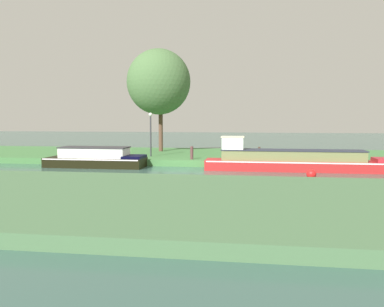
# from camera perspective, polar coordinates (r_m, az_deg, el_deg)

# --- Properties ---
(ground_plane) EXTENTS (120.00, 120.00, 0.00)m
(ground_plane) POSITION_cam_1_polar(r_m,az_deg,el_deg) (22.81, -1.64, -2.50)
(ground_plane) COLOR #34554C
(riverbank_far) EXTENTS (72.00, 10.00, 0.40)m
(riverbank_far) POSITION_cam_1_polar(r_m,az_deg,el_deg) (29.66, 0.76, -0.35)
(riverbank_far) COLOR #40733D
(riverbank_far) RESTS_ON ground_plane
(riverbank_near) EXTENTS (72.00, 10.00, 0.40)m
(riverbank_near) POSITION_cam_1_polar(r_m,az_deg,el_deg) (14.13, -8.16, -6.45)
(riverbank_near) COLOR #456944
(riverbank_near) RESTS_ON ground_plane
(black_barge) EXTENTS (6.04, 2.00, 1.23)m
(black_barge) POSITION_cam_1_polar(r_m,az_deg,el_deg) (25.41, -13.34, -0.68)
(black_barge) COLOR black
(black_barge) RESTS_ON ground_plane
(red_narrowboat) EXTENTS (10.28, 1.73, 1.93)m
(red_narrowboat) POSITION_cam_1_polar(r_m,az_deg,el_deg) (23.68, 13.92, -0.95)
(red_narrowboat) COLOR #AE2021
(red_narrowboat) RESTS_ON ground_plane
(willow_tree_left) EXTENTS (4.80, 4.48, 7.76)m
(willow_tree_left) POSITION_cam_1_polar(r_m,az_deg,el_deg) (31.03, -4.72, 10.01)
(willow_tree_left) COLOR brown
(willow_tree_left) RESTS_ON riverbank_far
(lamp_post) EXTENTS (0.24, 0.24, 2.93)m
(lamp_post) POSITION_cam_1_polar(r_m,az_deg,el_deg) (27.29, -5.85, 3.45)
(lamp_post) COLOR #333338
(lamp_post) RESTS_ON riverbank_far
(mooring_post_near) EXTENTS (0.19, 0.19, 0.81)m
(mooring_post_near) POSITION_cam_1_polar(r_m,az_deg,el_deg) (25.31, -0.03, 0.09)
(mooring_post_near) COLOR #4E2F30
(mooring_post_near) RESTS_ON riverbank_far
(mooring_post_far) EXTENTS (0.14, 0.14, 0.83)m
(mooring_post_far) POSITION_cam_1_polar(r_m,az_deg,el_deg) (25.02, 9.44, -0.01)
(mooring_post_far) COLOR #4C352A
(mooring_post_far) RESTS_ON riverbank_far
(channel_buoy) EXTENTS (0.48, 0.48, 0.48)m
(channel_buoy) POSITION_cam_1_polar(r_m,az_deg,el_deg) (20.73, 16.47, -2.81)
(channel_buoy) COLOR red
(channel_buoy) RESTS_ON ground_plane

